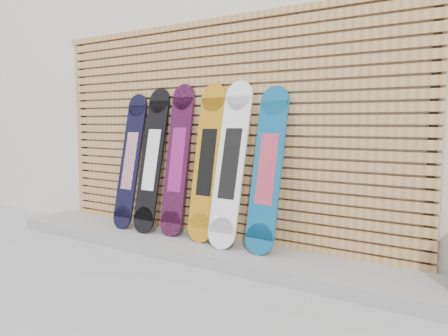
{
  "coord_description": "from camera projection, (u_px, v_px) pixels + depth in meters",
  "views": [
    {
      "loc": [
        2.37,
        -2.67,
        1.28
      ],
      "look_at": [
        0.12,
        0.75,
        0.85
      ],
      "focal_mm": 35.0,
      "sensor_mm": 36.0,
      "label": 1
    }
  ],
  "objects": [
    {
      "name": "ground",
      "position": [
        163.0,
        276.0,
        3.65
      ],
      "size": [
        80.0,
        80.0,
        0.0
      ],
      "primitive_type": "plane",
      "color": "#99999C",
      "rests_on": "ground"
    },
    {
      "name": "building",
      "position": [
        355.0,
        85.0,
        6.09
      ],
      "size": [
        12.0,
        5.0,
        3.6
      ],
      "primitive_type": "cube",
      "color": "beige",
      "rests_on": "ground"
    },
    {
      "name": "concrete_step",
      "position": [
        197.0,
        247.0,
        4.29
      ],
      "size": [
        4.6,
        0.7,
        0.12
      ],
      "primitive_type": "cube",
      "color": "gray",
      "rests_on": "ground"
    },
    {
      "name": "slat_wall",
      "position": [
        214.0,
        129.0,
        4.41
      ],
      "size": [
        4.26,
        0.08,
        2.29
      ],
      "color": "#B08149",
      "rests_on": "ground"
    },
    {
      "name": "snowboard_0",
      "position": [
        130.0,
        161.0,
        4.82
      ],
      "size": [
        0.26,
        0.35,
        1.48
      ],
      "color": "black",
      "rests_on": "concrete_step"
    },
    {
      "name": "snowboard_1",
      "position": [
        152.0,
        160.0,
        4.63
      ],
      "size": [
        0.28,
        0.36,
        1.53
      ],
      "color": "black",
      "rests_on": "concrete_step"
    },
    {
      "name": "snowboard_2",
      "position": [
        177.0,
        160.0,
        4.48
      ],
      "size": [
        0.27,
        0.3,
        1.56
      ],
      "color": "black",
      "rests_on": "concrete_step"
    },
    {
      "name": "snowboard_3",
      "position": [
        207.0,
        162.0,
        4.26
      ],
      "size": [
        0.29,
        0.32,
        1.55
      ],
      "color": "#B67613",
      "rests_on": "concrete_step"
    },
    {
      "name": "snowboard_4",
      "position": [
        231.0,
        164.0,
        4.07
      ],
      "size": [
        0.29,
        0.39,
        1.56
      ],
      "color": "white",
      "rests_on": "concrete_step"
    },
    {
      "name": "snowboard_5",
      "position": [
        267.0,
        169.0,
        3.88
      ],
      "size": [
        0.28,
        0.35,
        1.49
      ],
      "color": "#0E5486",
      "rests_on": "concrete_step"
    }
  ]
}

